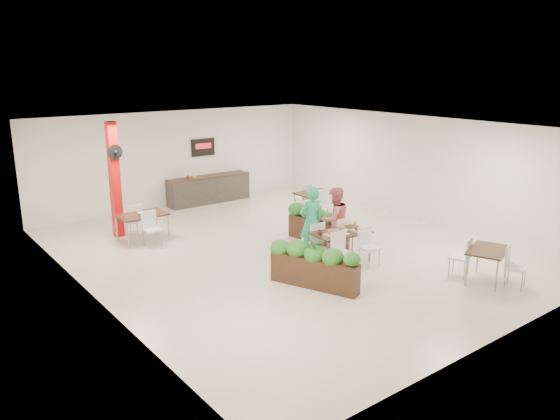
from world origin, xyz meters
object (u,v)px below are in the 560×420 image
at_px(planter_right, 318,224).
at_px(side_table_c, 488,255).
at_px(main_table, 341,236).
at_px(diner_man, 311,222).
at_px(diner_woman, 335,220).
at_px(side_table_a, 142,218).
at_px(red_column, 115,179).
at_px(side_table_b, 315,196).
at_px(service_counter, 209,189).
at_px(planter_left, 314,264).

height_order(planter_right, side_table_c, planter_right).
bearing_deg(main_table, diner_man, 120.81).
bearing_deg(diner_man, planter_right, -133.41).
distance_m(main_table, planter_right, 1.56).
xyz_separation_m(diner_woman, side_table_a, (-3.55, 3.81, -0.21)).
distance_m(red_column, diner_man, 5.61).
height_order(side_table_a, side_table_b, same).
bearing_deg(planter_right, diner_woman, -100.47).
relative_size(service_counter, side_table_b, 1.85).
relative_size(planter_left, planter_right, 1.00).
height_order(diner_woman, planter_right, diner_woman).
xyz_separation_m(planter_left, planter_right, (2.12, 2.29, -0.02)).
distance_m(planter_right, side_table_b, 2.78).
height_order(service_counter, side_table_a, service_counter).
bearing_deg(side_table_c, service_counter, 77.16).
bearing_deg(diner_man, side_table_c, 126.59).
distance_m(red_column, service_counter, 4.56).
relative_size(diner_woman, side_table_b, 1.04).
distance_m(diner_man, diner_woman, 0.80).
relative_size(planter_right, side_table_c, 1.19).
distance_m(red_column, side_table_c, 9.72).
height_order(planter_right, side_table_a, planter_right).
height_order(planter_left, side_table_b, planter_left).
bearing_deg(side_table_c, red_column, 102.86).
distance_m(diner_man, side_table_a, 4.71).
bearing_deg(side_table_c, main_table, 100.37).
distance_m(planter_right, side_table_c, 4.49).
relative_size(diner_man, planter_right, 0.91).
xyz_separation_m(service_counter, main_table, (-0.48, -7.12, 0.14)).
xyz_separation_m(side_table_a, side_table_c, (4.82, -7.37, -0.02)).
height_order(service_counter, main_table, service_counter).
relative_size(diner_man, diner_woman, 1.08).
bearing_deg(service_counter, main_table, -93.85).
relative_size(planter_left, side_table_c, 1.19).
bearing_deg(side_table_c, planter_left, 127.80).
bearing_deg(diner_woman, planter_left, 43.44).
relative_size(red_column, side_table_b, 1.97).
relative_size(service_counter, planter_right, 1.51).
xyz_separation_m(planter_right, side_table_b, (1.76, 2.15, 0.13)).
distance_m(diner_woman, side_table_a, 5.22).
height_order(planter_right, side_table_b, planter_right).
bearing_deg(planter_right, side_table_a, 140.85).
relative_size(diner_man, side_table_a, 1.12).
relative_size(diner_woman, planter_left, 0.85).
height_order(service_counter, planter_right, service_counter).
height_order(red_column, side_table_a, red_column).
distance_m(main_table, side_table_a, 5.46).
bearing_deg(service_counter, planter_right, -89.20).
relative_size(main_table, planter_left, 0.88).
bearing_deg(main_table, side_table_c, -59.98).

